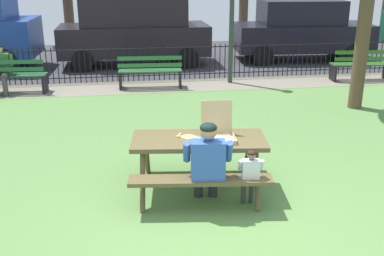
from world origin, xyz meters
TOP-DOWN VIEW (x-y plane):
  - ground at (0.00, 1.93)m, footprint 28.00×11.85m
  - cobblestone_walkway at (0.00, 7.15)m, footprint 28.00×1.40m
  - street_asphalt at (0.00, 11.17)m, footprint 28.00×6.64m
  - picnic_table_foreground at (-0.06, 1.19)m, footprint 1.96×1.68m
  - pizza_box_open at (0.20, 1.17)m, footprint 0.45×0.47m
  - pizza_slice_on_table at (-0.21, 1.29)m, footprint 0.31×0.24m
  - adult_at_table at (-0.03, 0.68)m, footprint 0.63×0.62m
  - child_at_table at (0.50, 0.59)m, footprint 0.32×0.32m
  - iron_fence_streetside at (-0.00, 7.85)m, footprint 19.69×0.03m
  - park_bench_left at (-3.73, 7.01)m, footprint 1.63×0.59m
  - park_bench_center at (-0.36, 7.01)m, footprint 1.62×0.55m
  - park_bench_right at (5.36, 7.01)m, footprint 1.63×0.58m
  - person_on_park_bench at (-3.98, 7.03)m, footprint 0.63×0.62m
  - parked_car_center at (-0.65, 10.12)m, footprint 4.62×1.99m
  - parked_car_right at (4.81, 10.12)m, footprint 4.50×2.12m

SIDE VIEW (x-z plane):
  - ground at x=0.00m, z-range -0.02..0.00m
  - street_asphalt at x=0.00m, z-range -0.01..0.00m
  - cobblestone_walkway at x=0.00m, z-range -0.01..0.00m
  - park_bench_left at x=-3.73m, z-range -0.01..0.84m
  - park_bench_center at x=-0.36m, z-range -0.01..0.84m
  - park_bench_right at x=5.36m, z-range -0.01..0.84m
  - iron_fence_streetside at x=0.00m, z-range 0.01..0.97m
  - child_at_table at x=0.50m, z-range 0.09..0.92m
  - picnic_table_foreground at x=-0.06m, z-range 0.20..0.99m
  - adult_at_table at x=-0.03m, z-range 0.06..1.25m
  - person_on_park_bench at x=-3.98m, z-range 0.06..1.25m
  - pizza_slice_on_table at x=-0.21m, z-range 0.77..0.79m
  - pizza_box_open at x=0.20m, z-range 0.62..1.10m
  - parked_car_right at x=4.81m, z-range 0.04..1.98m
  - parked_car_center at x=-0.65m, z-range 0.06..2.14m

